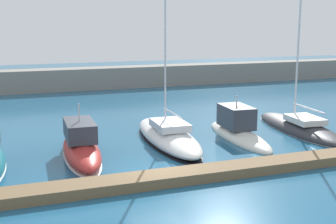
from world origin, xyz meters
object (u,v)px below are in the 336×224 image
(sailboat_white_fourth, at_px, (168,135))
(sailboat_charcoal_sixth, at_px, (299,127))
(motorboat_ivory_fifth, at_px, (238,131))
(motorboat_red_third, at_px, (81,147))

(sailboat_white_fourth, xyz_separation_m, sailboat_charcoal_sixth, (9.12, -0.13, -0.19))
(sailboat_white_fourth, distance_m, motorboat_ivory_fifth, 4.48)
(sailboat_white_fourth, bearing_deg, motorboat_ivory_fifth, -92.36)
(sailboat_white_fourth, bearing_deg, sailboat_charcoal_sixth, -88.64)
(motorboat_red_third, distance_m, sailboat_charcoal_sixth, 14.45)
(motorboat_ivory_fifth, bearing_deg, sailboat_charcoal_sixth, -83.26)
(motorboat_red_third, xyz_separation_m, motorboat_ivory_fifth, (9.76, 0.84, -0.16))
(motorboat_red_third, relative_size, sailboat_white_fourth, 0.38)
(sailboat_white_fourth, relative_size, motorboat_ivory_fifth, 2.38)
(motorboat_red_third, bearing_deg, sailboat_charcoal_sixth, -83.31)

